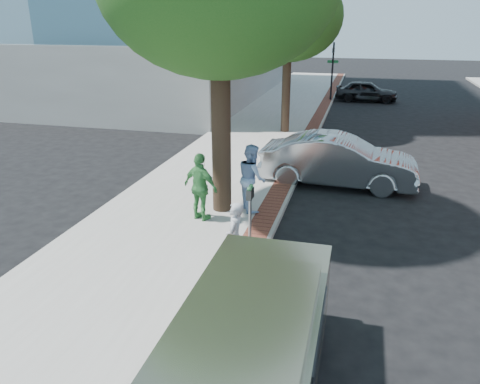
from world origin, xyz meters
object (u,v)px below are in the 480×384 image
(person_gray, at_px, (235,238))
(sedan_silver, at_px, (338,161))
(person_green, at_px, (201,187))
(person_officer, at_px, (252,178))
(bg_car, at_px, (366,91))
(van, at_px, (250,350))
(parking_meter, at_px, (250,202))

(person_gray, relative_size, sedan_silver, 0.31)
(person_green, bearing_deg, person_officer, -116.20)
(person_gray, relative_size, bg_car, 0.39)
(person_green, distance_m, van, 6.41)
(person_green, relative_size, van, 0.38)
(person_officer, bearing_deg, van, 165.34)
(bg_car, bearing_deg, parking_meter, 174.62)
(van, bearing_deg, person_officer, 102.84)
(parking_meter, bearing_deg, person_officer, 102.18)
(bg_car, bearing_deg, person_green, 170.19)
(bg_car, xyz_separation_m, van, (-1.38, -27.47, 0.28))
(person_officer, bearing_deg, sedan_silver, -62.38)
(person_gray, bearing_deg, bg_car, 174.03)
(person_officer, distance_m, bg_car, 20.85)
(sedan_silver, bearing_deg, person_gray, 167.73)
(van, bearing_deg, person_green, 114.94)
(van, bearing_deg, bg_car, 86.88)
(person_gray, distance_m, sedan_silver, 6.84)
(van, bearing_deg, parking_meter, 103.24)
(sedan_silver, xyz_separation_m, bg_car, (0.79, 17.48, -0.15))
(person_gray, height_order, van, van)
(parking_meter, height_order, van, van)
(parking_meter, distance_m, van, 4.87)
(person_officer, xyz_separation_m, sedan_silver, (2.18, 3.15, -0.26))
(parking_meter, distance_m, sedan_silver, 5.54)
(person_gray, xyz_separation_m, van, (1.14, -3.37, 0.04))
(parking_meter, distance_m, person_officer, 2.15)
(sedan_silver, bearing_deg, van, 179.00)
(person_gray, xyz_separation_m, person_officer, (-0.45, 3.46, 0.16))
(sedan_silver, bearing_deg, bg_car, -0.19)
(person_gray, xyz_separation_m, sedan_silver, (1.73, 6.61, -0.10))
(parking_meter, height_order, person_green, person_green)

